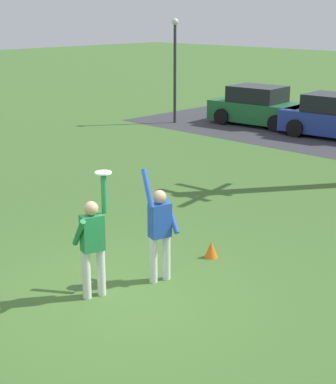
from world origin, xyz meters
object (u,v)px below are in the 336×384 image
object	(u,v)px
person_defender	(160,228)
field_cone_orange	(211,249)
lamppost_by_lot	(175,60)
frisbee_disc	(103,173)
parked_car_green	(259,107)
person_catcher	(93,241)

from	to	relation	value
person_defender	field_cone_orange	world-z (taller)	person_defender
lamppost_by_lot	frisbee_disc	bearing A→B (deg)	-50.41
frisbee_disc	parked_car_green	world-z (taller)	frisbee_disc
parked_car_green	lamppost_by_lot	xyz separation A→B (m)	(-2.83, -2.09, 1.86)
lamppost_by_lot	field_cone_orange	xyz separation A→B (m)	(10.48, -9.98, -2.43)
person_catcher	lamppost_by_lot	world-z (taller)	lamppost_by_lot
person_catcher	frisbee_disc	size ratio (longest dim) A/B	7.82
parked_car_green	lamppost_by_lot	world-z (taller)	lamppost_by_lot
frisbee_disc	lamppost_by_lot	xyz separation A→B (m)	(-10.22, 12.36, 0.49)
frisbee_disc	lamppost_by_lot	bearing A→B (deg)	129.59
lamppost_by_lot	field_cone_orange	world-z (taller)	lamppost_by_lot
person_catcher	frisbee_disc	distance (m)	1.13
person_catcher	field_cone_orange	size ratio (longest dim) A/B	6.50
parked_car_green	field_cone_orange	bearing A→B (deg)	-62.65
frisbee_disc	field_cone_orange	world-z (taller)	frisbee_disc
person_catcher	person_defender	bearing A→B (deg)	0.00
frisbee_disc	lamppost_by_lot	size ratio (longest dim) A/B	0.06
person_catcher	person_defender	size ratio (longest dim) A/B	1.02
person_defender	parked_car_green	distance (m)	15.51
frisbee_disc	parked_car_green	distance (m)	16.29
frisbee_disc	lamppost_by_lot	world-z (taller)	lamppost_by_lot
person_catcher	lamppost_by_lot	xyz separation A→B (m)	(-10.16, 12.57, 1.60)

